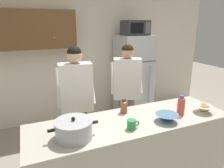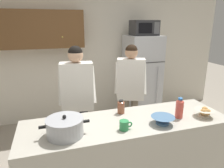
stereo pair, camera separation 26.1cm
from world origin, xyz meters
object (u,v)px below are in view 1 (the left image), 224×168
object	(u,v)px
person_near_pot	(76,94)
bottle_near_edge	(124,106)
microwave	(135,28)
refrigerator	(133,77)
cooking_pot	(74,129)
coffee_mug	(132,124)
empty_bowl	(167,117)
person_by_sink	(127,84)
bottle_mid_counter	(181,105)
bread_bowl	(204,108)

from	to	relation	value
person_near_pot	bottle_near_edge	distance (m)	0.70
microwave	bottle_near_edge	distance (m)	2.09
refrigerator	cooking_pot	bearing A→B (deg)	-130.79
person_near_pot	bottle_near_edge	xyz separation A→B (m)	(0.42, -0.56, -0.03)
microwave	bottle_near_edge	xyz separation A→B (m)	(-1.03, -1.62, -0.82)
coffee_mug	empty_bowl	distance (m)	0.42
person_by_sink	coffee_mug	size ratio (longest dim) A/B	12.34
microwave	cooking_pot	distance (m)	2.69
microwave	empty_bowl	world-z (taller)	microwave
person_near_pot	bottle_mid_counter	bearing A→B (deg)	-40.99
cooking_pot	bottle_near_edge	size ratio (longest dim) A/B	2.81
empty_bowl	bottle_mid_counter	distance (m)	0.27
bread_bowl	bottle_mid_counter	world-z (taller)	bottle_mid_counter
refrigerator	bread_bowl	world-z (taller)	refrigerator
microwave	bottle_near_edge	bearing A→B (deg)	-122.44
refrigerator	bottle_near_edge	world-z (taller)	refrigerator
person_near_pot	person_by_sink	xyz separation A→B (m)	(0.84, 0.19, -0.02)
person_near_pot	bottle_mid_counter	xyz separation A→B (m)	(0.98, -0.85, 0.00)
coffee_mug	bottle_near_edge	size ratio (longest dim) A/B	0.81
microwave	person_near_pot	size ratio (longest dim) A/B	0.29
refrigerator	bottle_near_edge	distance (m)	1.95
person_near_pot	bread_bowl	bearing A→B (deg)	-35.81
person_near_pot	bottle_near_edge	size ratio (longest dim) A/B	10.21
bread_bowl	bottle_near_edge	distance (m)	0.92
person_near_pot	bottle_mid_counter	size ratio (longest dim) A/B	7.23
microwave	person_near_pot	distance (m)	1.97
person_by_sink	cooking_pot	world-z (taller)	person_by_sink
bottle_mid_counter	coffee_mug	bearing A→B (deg)	-173.55
microwave	coffee_mug	distance (m)	2.45
bread_bowl	empty_bowl	bearing A→B (deg)	-178.07
person_by_sink	bottle_mid_counter	bearing A→B (deg)	-82.25
microwave	coffee_mug	size ratio (longest dim) A/B	3.66
bottle_near_edge	bread_bowl	bearing A→B (deg)	-22.76
person_by_sink	refrigerator	bearing A→B (deg)	55.69
empty_bowl	bottle_mid_counter	world-z (taller)	bottle_mid_counter
refrigerator	microwave	xyz separation A→B (m)	(0.00, -0.02, 0.98)
coffee_mug	bread_bowl	xyz separation A→B (m)	(0.95, 0.02, 0.00)
person_near_pot	coffee_mug	world-z (taller)	person_near_pot
bottle_near_edge	empty_bowl	bearing A→B (deg)	-49.61
person_near_pot	empty_bowl	bearing A→B (deg)	-51.69
microwave	refrigerator	bearing A→B (deg)	90.07
empty_bowl	person_by_sink	bearing A→B (deg)	84.74
cooking_pot	bottle_mid_counter	distance (m)	1.22
microwave	bottle_near_edge	world-z (taller)	microwave
coffee_mug	bottle_mid_counter	world-z (taller)	bottle_mid_counter
cooking_pot	bread_bowl	bearing A→B (deg)	-1.83
refrigerator	bottle_mid_counter	size ratio (longest dim) A/B	7.39
bottle_mid_counter	bread_bowl	bearing A→B (deg)	-11.93
person_near_pot	empty_bowl	world-z (taller)	person_near_pot
person_near_pot	cooking_pot	bearing A→B (deg)	-105.29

